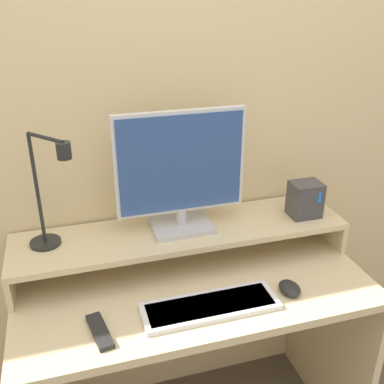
{
  "coord_description": "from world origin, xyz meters",
  "views": [
    {
      "loc": [
        -0.37,
        -0.92,
        1.7
      ],
      "look_at": [
        0.0,
        0.32,
        1.09
      ],
      "focal_mm": 42.0,
      "sensor_mm": 36.0,
      "label": 1
    }
  ],
  "objects_px": {
    "monitor": "(182,171)",
    "router_dock": "(305,199)",
    "desk_lamp": "(49,199)",
    "keyboard": "(210,306)",
    "remote_control": "(100,331)",
    "mouse": "(290,288)"
  },
  "relations": [
    {
      "from": "monitor",
      "to": "router_dock",
      "type": "relative_size",
      "value": 3.38
    },
    {
      "from": "monitor",
      "to": "desk_lamp",
      "type": "bearing_deg",
      "value": -177.56
    },
    {
      "from": "router_dock",
      "to": "keyboard",
      "type": "relative_size",
      "value": 0.31
    },
    {
      "from": "router_dock",
      "to": "remote_control",
      "type": "distance_m",
      "value": 0.87
    },
    {
      "from": "desk_lamp",
      "to": "keyboard",
      "type": "distance_m",
      "value": 0.61
    },
    {
      "from": "monitor",
      "to": "desk_lamp",
      "type": "distance_m",
      "value": 0.44
    },
    {
      "from": "router_dock",
      "to": "mouse",
      "type": "bearing_deg",
      "value": -125.08
    },
    {
      "from": "mouse",
      "to": "remote_control",
      "type": "xyz_separation_m",
      "value": [
        -0.62,
        -0.02,
        -0.01
      ]
    },
    {
      "from": "keyboard",
      "to": "desk_lamp",
      "type": "bearing_deg",
      "value": 147.23
    },
    {
      "from": "monitor",
      "to": "desk_lamp",
      "type": "relative_size",
      "value": 1.14
    },
    {
      "from": "keyboard",
      "to": "remote_control",
      "type": "distance_m",
      "value": 0.35
    },
    {
      "from": "desk_lamp",
      "to": "keyboard",
      "type": "bearing_deg",
      "value": -32.77
    },
    {
      "from": "desk_lamp",
      "to": "remote_control",
      "type": "bearing_deg",
      "value": -71.34
    },
    {
      "from": "desk_lamp",
      "to": "router_dock",
      "type": "height_order",
      "value": "desk_lamp"
    },
    {
      "from": "remote_control",
      "to": "mouse",
      "type": "bearing_deg",
      "value": 1.64
    },
    {
      "from": "monitor",
      "to": "mouse",
      "type": "distance_m",
      "value": 0.53
    },
    {
      "from": "router_dock",
      "to": "mouse",
      "type": "relative_size",
      "value": 1.5
    },
    {
      "from": "monitor",
      "to": "router_dock",
      "type": "height_order",
      "value": "monitor"
    },
    {
      "from": "monitor",
      "to": "desk_lamp",
      "type": "xyz_separation_m",
      "value": [
        -0.44,
        -0.02,
        -0.04
      ]
    },
    {
      "from": "monitor",
      "to": "router_dock",
      "type": "distance_m",
      "value": 0.49
    },
    {
      "from": "desk_lamp",
      "to": "mouse",
      "type": "bearing_deg",
      "value": -21.18
    },
    {
      "from": "keyboard",
      "to": "mouse",
      "type": "relative_size",
      "value": 4.86
    }
  ]
}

